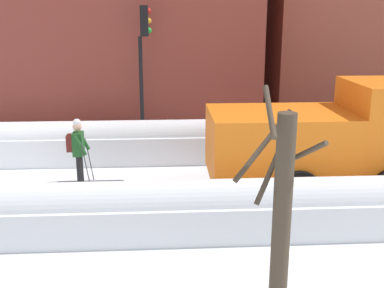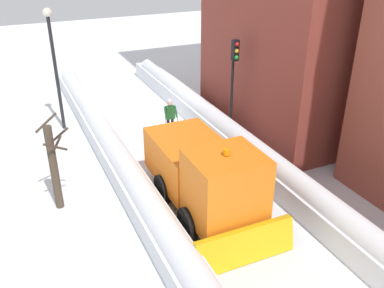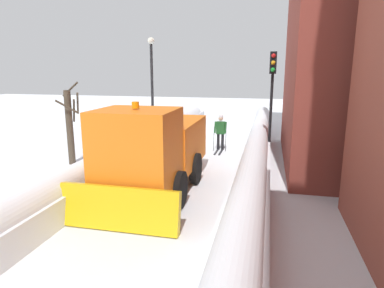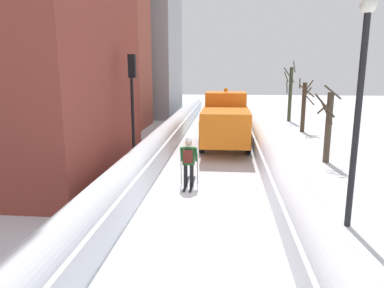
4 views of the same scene
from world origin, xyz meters
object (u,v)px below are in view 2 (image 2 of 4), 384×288
plow_truck (205,175)px  skier (170,115)px  traffic_light_pole (234,72)px  street_lamp (54,57)px  bare_tree_near (54,165)px

plow_truck → skier: size_ratio=3.31×
plow_truck → traffic_light_pole: traffic_light_pole is taller
skier → street_lamp: size_ratio=0.31×
skier → street_lamp: (4.58, -2.84, 2.63)m
traffic_light_pole → skier: bearing=-35.5°
traffic_light_pole → bare_tree_near: (8.22, 2.29, -1.60)m
skier → bare_tree_near: bare_tree_near is taller
traffic_light_pole → street_lamp: bearing=-33.1°
traffic_light_pole → street_lamp: size_ratio=0.81×
plow_truck → bare_tree_near: bearing=-27.8°
traffic_light_pole → street_lamp: 8.33m
street_lamp → traffic_light_pole: bearing=146.9°
traffic_light_pole → bare_tree_near: size_ratio=1.35×
plow_truck → skier: plow_truck is taller
plow_truck → street_lamp: bearing=-70.3°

